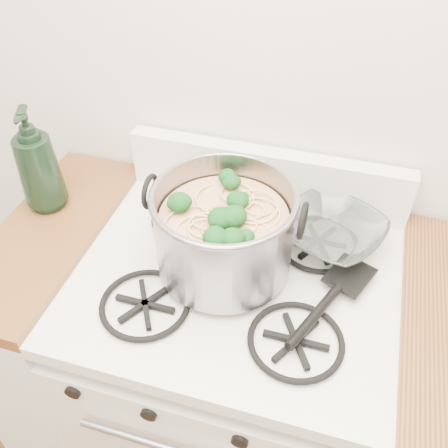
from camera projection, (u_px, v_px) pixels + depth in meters
gas_range at (233, 380)px, 1.50m from camera, size 0.76×0.66×0.92m
counter_left at (82, 334)px, 1.59m from camera, size 0.25×0.65×0.92m
stock_pot at (224, 232)px, 1.12m from camera, size 0.35×0.32×0.22m
spatula at (350, 273)px, 1.15m from camera, size 0.39×0.40×0.02m
glass_bowl at (330, 237)px, 1.23m from camera, size 0.13×0.13×0.02m
bottle at (36, 160)px, 1.26m from camera, size 0.14×0.14×0.29m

